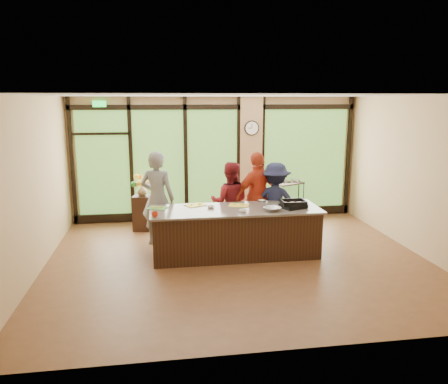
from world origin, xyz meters
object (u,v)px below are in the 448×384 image
object	(u,v)px
cook_right	(275,203)
flower_stand	(143,213)
island_base	(235,233)
cook_left	(158,198)
roasting_pan	(293,206)
bar_cart	(288,194)

from	to	relation	value
cook_right	flower_stand	distance (m)	3.06
island_base	cook_left	distance (m)	1.77
roasting_pan	bar_cart	bearing A→B (deg)	52.95
roasting_pan	flower_stand	size ratio (longest dim) A/B	0.56
cook_right	flower_stand	bearing A→B (deg)	-4.55
flower_stand	island_base	bearing A→B (deg)	-34.91
cook_left	roasting_pan	distance (m)	2.72
cook_left	flower_stand	world-z (taller)	cook_left
roasting_pan	bar_cart	xyz separation A→B (m)	(0.69, 2.56, -0.36)
cook_left	bar_cart	bearing A→B (deg)	-130.71
cook_left	roasting_pan	xyz separation A→B (m)	(2.54, -0.98, -0.01)
island_base	flower_stand	xyz separation A→B (m)	(-1.80, 1.94, -0.04)
bar_cart	cook_right	bearing A→B (deg)	-139.99
island_base	bar_cart	size ratio (longest dim) A/B	3.11
island_base	roasting_pan	bearing A→B (deg)	-5.85
cook_right	roasting_pan	bearing A→B (deg)	119.11
flower_stand	bar_cart	bearing A→B (deg)	20.42
cook_right	bar_cart	bearing A→B (deg)	-95.22
island_base	cook_left	size ratio (longest dim) A/B	1.60
cook_left	cook_right	world-z (taller)	cook_left
island_base	roasting_pan	xyz separation A→B (m)	(1.09, -0.11, 0.52)
island_base	bar_cart	world-z (taller)	bar_cart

